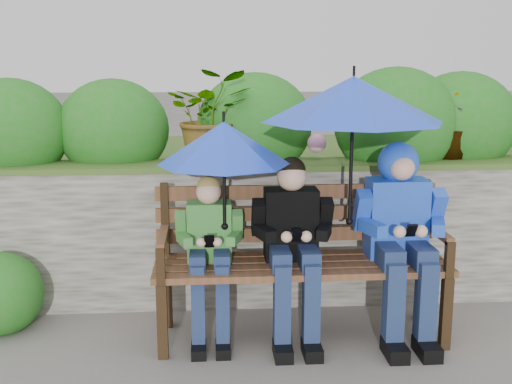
{
  "coord_description": "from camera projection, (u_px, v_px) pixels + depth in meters",
  "views": [
    {
      "loc": [
        -0.28,
        -3.76,
        1.76
      ],
      "look_at": [
        0.0,
        0.1,
        0.95
      ],
      "focal_mm": 45.0,
      "sensor_mm": 36.0,
      "label": 1
    }
  ],
  "objects": [
    {
      "name": "umbrella_right",
      "position": [
        353.0,
        99.0,
        3.84
      ],
      "size": [
        1.12,
        1.12,
        0.98
      ],
      "color": "blue",
      "rests_on": "ground"
    },
    {
      "name": "ground",
      "position": [
        257.0,
        342.0,
        4.05
      ],
      "size": [
        60.0,
        60.0,
        0.0
      ],
      "primitive_type": "plane",
      "color": "#5F5F5F",
      "rests_on": "ground"
    },
    {
      "name": "boy_right",
      "position": [
        401.0,
        224.0,
        4.02
      ],
      "size": [
        0.56,
        0.68,
        1.24
      ],
      "color": "blue",
      "rests_on": "ground"
    },
    {
      "name": "boy_left",
      "position": [
        209.0,
        248.0,
        3.97
      ],
      "size": [
        0.42,
        0.48,
        1.05
      ],
      "color": "#397128",
      "rests_on": "ground"
    },
    {
      "name": "park_bench",
      "position": [
        300.0,
        251.0,
        4.1
      ],
      "size": [
        1.84,
        0.54,
        0.97
      ],
      "color": "black",
      "rests_on": "ground"
    },
    {
      "name": "umbrella_left",
      "position": [
        224.0,
        143.0,
        3.85
      ],
      "size": [
        0.81,
        0.81,
        0.73
      ],
      "color": "blue",
      "rests_on": "ground"
    },
    {
      "name": "garden_backdrop",
      "position": [
        245.0,
        193.0,
        5.49
      ],
      "size": [
        8.0,
        2.88,
        1.74
      ],
      "color": "#5D594E",
      "rests_on": "ground"
    },
    {
      "name": "boy_middle",
      "position": [
        293.0,
        239.0,
        3.99
      ],
      "size": [
        0.5,
        0.58,
        1.16
      ],
      "color": "black",
      "rests_on": "ground"
    }
  ]
}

